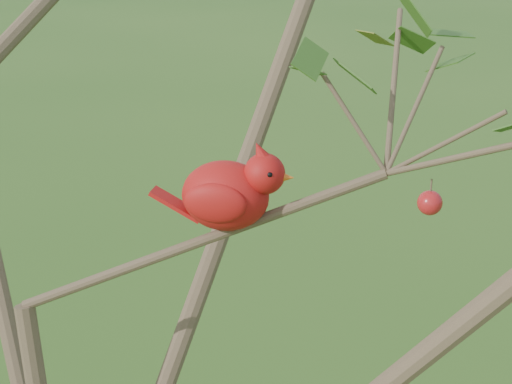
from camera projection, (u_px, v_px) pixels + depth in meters
crabapple_tree at (43, 245)px, 1.17m from camera, size 2.35×2.05×2.95m
cardinal at (230, 192)px, 1.25m from camera, size 0.24×0.14×0.16m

